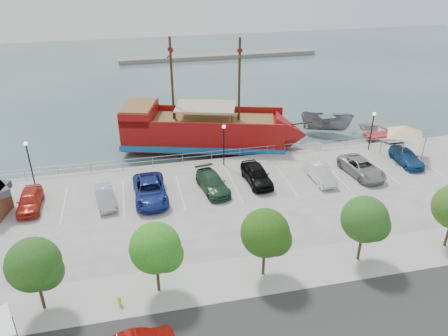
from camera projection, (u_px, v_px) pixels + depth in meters
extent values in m
plane|color=#374E4D|center=(240.00, 207.00, 38.81)|extent=(160.00, 160.00, 0.00)
cube|color=#A2A19F|center=(277.00, 272.00, 29.69)|extent=(100.00, 4.00, 0.05)
cylinder|color=gray|center=(221.00, 151.00, 44.66)|extent=(50.00, 0.06, 0.06)
cylinder|color=gray|center=(221.00, 154.00, 44.85)|extent=(50.00, 0.06, 0.06)
cube|color=gray|center=(219.00, 56.00, 88.18)|extent=(40.00, 3.00, 0.80)
cube|color=maroon|center=(204.00, 132.00, 48.59)|extent=(18.36, 10.19, 2.85)
cube|color=#175D9F|center=(204.00, 140.00, 49.01)|extent=(18.76, 10.60, 0.66)
cone|color=maroon|center=(291.00, 135.00, 48.04)|extent=(4.84, 6.03, 5.26)
cube|color=maroon|center=(139.00, 112.00, 47.98)|extent=(4.69, 6.18, 1.53)
cube|color=brown|center=(139.00, 105.00, 47.60)|extent=(4.36, 5.70, 0.13)
cube|color=brown|center=(209.00, 120.00, 47.87)|extent=(15.02, 8.63, 0.16)
cube|color=maroon|center=(206.00, 109.00, 50.08)|extent=(16.87, 5.14, 0.77)
cube|color=maroon|center=(201.00, 126.00, 45.42)|extent=(16.87, 5.14, 0.77)
cylinder|color=#382111|center=(239.00, 81.00, 45.64)|extent=(0.33, 0.33, 8.98)
cylinder|color=#382111|center=(172.00, 80.00, 46.04)|extent=(0.33, 0.33, 8.98)
cylinder|color=#382111|center=(240.00, 55.00, 44.38)|extent=(1.07, 3.20, 0.15)
cylinder|color=#382111|center=(170.00, 54.00, 44.78)|extent=(1.07, 3.20, 0.15)
cube|color=tan|center=(205.00, 106.00, 47.16)|extent=(7.27, 5.78, 0.13)
cylinder|color=#382111|center=(299.00, 124.00, 47.39)|extent=(2.67, 0.94, 0.65)
imported|color=slate|center=(326.00, 124.00, 53.05)|extent=(6.62, 5.10, 2.42)
imported|color=silver|center=(382.00, 138.00, 50.66)|extent=(5.49, 7.43, 1.49)
cube|color=slate|center=(71.00, 175.00, 43.74)|extent=(6.73, 2.94, 0.37)
cube|color=gray|center=(298.00, 152.00, 48.45)|extent=(7.41, 4.01, 0.41)
cube|color=gray|center=(349.00, 147.00, 49.64)|extent=(7.80, 2.93, 0.44)
cylinder|color=slate|center=(382.00, 142.00, 45.85)|extent=(0.09, 0.09, 2.46)
cylinder|color=slate|center=(403.00, 138.00, 46.89)|extent=(0.09, 0.09, 2.46)
cylinder|color=slate|center=(402.00, 153.00, 43.49)|extent=(0.09, 0.09, 2.46)
cylinder|color=slate|center=(424.00, 148.00, 44.53)|extent=(0.09, 0.09, 2.46)
pyramid|color=white|center=(407.00, 126.00, 44.19)|extent=(5.51, 5.51, 1.01)
cylinder|color=yellow|center=(120.00, 302.00, 26.83)|extent=(0.22, 0.22, 0.56)
sphere|color=yellow|center=(119.00, 298.00, 26.70)|extent=(0.24, 0.24, 0.24)
cylinder|color=black|center=(30.00, 165.00, 39.55)|extent=(0.12, 0.12, 4.00)
sphere|color=#FFF2CC|center=(26.00, 144.00, 38.58)|extent=(0.36, 0.36, 0.36)
cylinder|color=black|center=(224.00, 146.00, 43.05)|extent=(0.12, 0.12, 4.00)
sphere|color=#FFF2CC|center=(224.00, 127.00, 42.09)|extent=(0.36, 0.36, 0.36)
cylinder|color=black|center=(371.00, 133.00, 46.17)|extent=(0.12, 0.12, 4.00)
sphere|color=#FFF2CC|center=(374.00, 114.00, 45.20)|extent=(0.36, 0.36, 0.36)
cylinder|color=#473321|center=(41.00, 294.00, 26.27)|extent=(0.20, 0.20, 2.20)
sphere|color=#204A16|center=(34.00, 264.00, 25.20)|extent=(3.20, 3.20, 3.20)
sphere|color=#204A16|center=(45.00, 272.00, 25.25)|extent=(2.20, 2.20, 2.20)
cylinder|color=#473321|center=(158.00, 277.00, 27.63)|extent=(0.20, 0.20, 2.20)
sphere|color=#2A701A|center=(155.00, 248.00, 26.57)|extent=(3.20, 3.20, 3.20)
sphere|color=#2A701A|center=(166.00, 255.00, 26.61)|extent=(2.20, 2.20, 2.20)
cylinder|color=#473321|center=(264.00, 261.00, 28.99)|extent=(0.20, 0.20, 2.20)
sphere|color=#244C12|center=(265.00, 233.00, 27.93)|extent=(3.20, 3.20, 3.20)
sphere|color=#244C12|center=(275.00, 239.00, 27.97)|extent=(2.20, 2.20, 2.20)
cylinder|color=#473321|center=(360.00, 247.00, 30.36)|extent=(0.20, 0.20, 2.20)
sphere|color=#245119|center=(365.00, 219.00, 29.30)|extent=(3.20, 3.20, 3.20)
sphere|color=#245119|center=(374.00, 226.00, 29.34)|extent=(2.20, 2.20, 2.20)
cylinder|color=#473321|center=(448.00, 234.00, 31.72)|extent=(0.20, 0.20, 2.20)
imported|color=#B5271A|center=(30.00, 200.00, 36.46)|extent=(1.85, 4.49, 1.52)
imported|color=#A9ADBC|center=(105.00, 197.00, 37.13)|extent=(2.03, 4.30, 1.36)
imported|color=navy|center=(150.00, 190.00, 37.77)|extent=(2.87, 6.01, 1.65)
imported|color=#22442B|center=(213.00, 183.00, 39.13)|extent=(2.82, 5.31, 1.47)
imported|color=black|center=(257.00, 174.00, 40.33)|extent=(2.26, 5.03, 1.68)
imported|color=silver|center=(320.00, 173.00, 40.81)|extent=(1.65, 4.48, 1.47)
imported|color=gray|center=(362.00, 168.00, 41.73)|extent=(3.17, 5.69, 1.50)
imported|color=navy|center=(406.00, 157.00, 43.91)|extent=(2.03, 4.70, 1.35)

